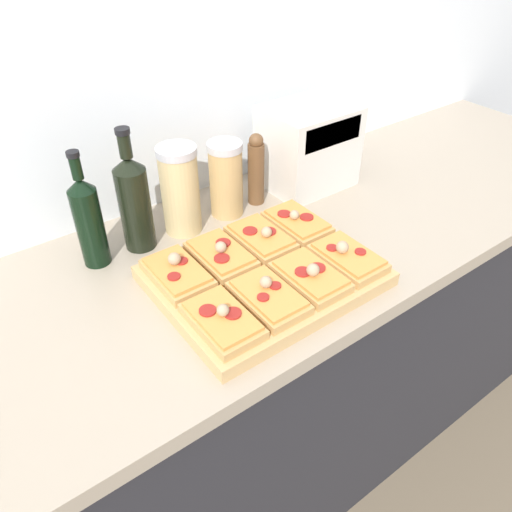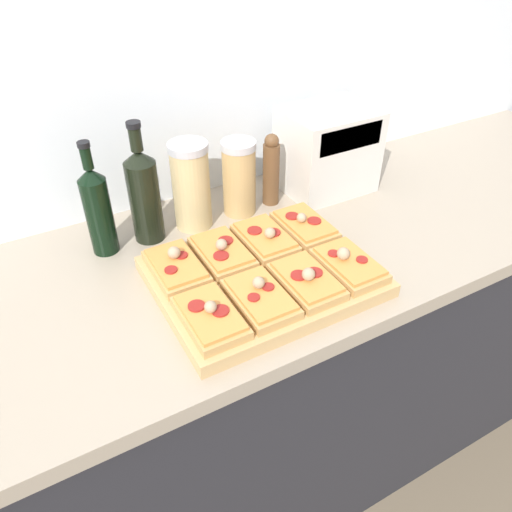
% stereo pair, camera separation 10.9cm
% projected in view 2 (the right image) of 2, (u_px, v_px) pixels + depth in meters
% --- Properties ---
extents(wall_back, '(6.00, 0.06, 2.50)m').
position_uv_depth(wall_back, '(177.00, 73.00, 1.23)').
color(wall_back, silver).
rests_on(wall_back, ground_plane).
extents(kitchen_counter, '(2.63, 0.67, 0.92)m').
position_uv_depth(kitchen_counter, '(248.00, 379.00, 1.46)').
color(kitchen_counter, '#232328').
rests_on(kitchen_counter, ground_plane).
extents(cutting_board, '(0.46, 0.37, 0.03)m').
position_uv_depth(cutting_board, '(263.00, 276.00, 1.09)').
color(cutting_board, tan).
rests_on(cutting_board, kitchen_counter).
extents(pizza_slice_back_left, '(0.10, 0.16, 0.06)m').
position_uv_depth(pizza_slice_back_left, '(176.00, 266.00, 1.07)').
color(pizza_slice_back_left, tan).
rests_on(pizza_slice_back_left, cutting_board).
extents(pizza_slice_back_midleft, '(0.10, 0.16, 0.05)m').
position_uv_depth(pizza_slice_back_midleft, '(222.00, 252.00, 1.11)').
color(pizza_slice_back_midleft, tan).
rests_on(pizza_slice_back_midleft, cutting_board).
extents(pizza_slice_back_midright, '(0.10, 0.16, 0.05)m').
position_uv_depth(pizza_slice_back_midright, '(265.00, 238.00, 1.15)').
color(pizza_slice_back_midright, tan).
rests_on(pizza_slice_back_midright, cutting_board).
extents(pizza_slice_back_right, '(0.10, 0.16, 0.05)m').
position_uv_depth(pizza_slice_back_right, '(304.00, 225.00, 1.19)').
color(pizza_slice_back_right, tan).
rests_on(pizza_slice_back_right, cutting_board).
extents(pizza_slice_front_left, '(0.10, 0.16, 0.05)m').
position_uv_depth(pizza_slice_front_left, '(210.00, 316.00, 0.95)').
color(pizza_slice_front_left, tan).
rests_on(pizza_slice_front_left, cutting_board).
extents(pizza_slice_front_midleft, '(0.10, 0.16, 0.05)m').
position_uv_depth(pizza_slice_front_midleft, '(260.00, 297.00, 0.99)').
color(pizza_slice_front_midleft, tan).
rests_on(pizza_slice_front_midleft, cutting_board).
extents(pizza_slice_front_midright, '(0.10, 0.16, 0.06)m').
position_uv_depth(pizza_slice_front_midright, '(307.00, 280.00, 1.03)').
color(pizza_slice_front_midright, tan).
rests_on(pizza_slice_front_midright, cutting_board).
extents(pizza_slice_front_right, '(0.10, 0.16, 0.06)m').
position_uv_depth(pizza_slice_front_right, '(349.00, 264.00, 1.07)').
color(pizza_slice_front_right, tan).
rests_on(pizza_slice_front_right, cutting_board).
extents(olive_oil_bottle, '(0.06, 0.06, 0.28)m').
position_uv_depth(olive_oil_bottle, '(98.00, 209.00, 1.13)').
color(olive_oil_bottle, black).
rests_on(olive_oil_bottle, kitchen_counter).
extents(wine_bottle, '(0.07, 0.07, 0.30)m').
position_uv_depth(wine_bottle, '(144.00, 194.00, 1.16)').
color(wine_bottle, black).
rests_on(wine_bottle, kitchen_counter).
extents(grain_jar_tall, '(0.10, 0.10, 0.22)m').
position_uv_depth(grain_jar_tall, '(191.00, 186.00, 1.21)').
color(grain_jar_tall, tan).
rests_on(grain_jar_tall, kitchen_counter).
extents(grain_jar_short, '(0.09, 0.09, 0.20)m').
position_uv_depth(grain_jar_short, '(239.00, 178.00, 1.27)').
color(grain_jar_short, tan).
rests_on(grain_jar_short, kitchen_counter).
extents(pepper_mill, '(0.04, 0.04, 0.20)m').
position_uv_depth(pepper_mill, '(271.00, 170.00, 1.31)').
color(pepper_mill, brown).
rests_on(pepper_mill, kitchen_counter).
extents(toaster_oven, '(0.26, 0.19, 0.23)m').
position_uv_depth(toaster_oven, '(327.00, 150.00, 1.37)').
color(toaster_oven, beige).
rests_on(toaster_oven, kitchen_counter).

